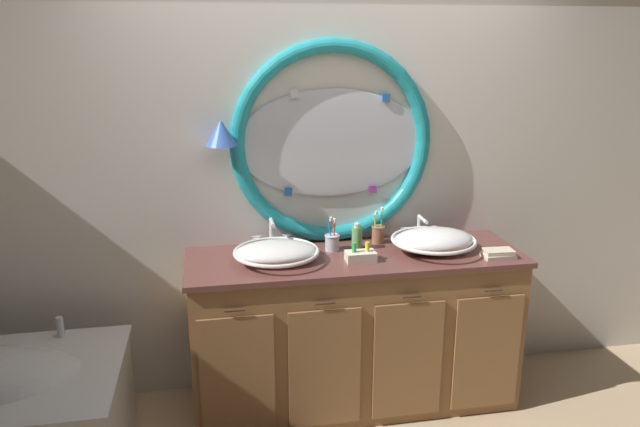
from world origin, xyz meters
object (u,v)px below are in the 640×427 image
at_px(toothbrush_holder_right, 378,233).
at_px(folded_hand_towel, 499,254).
at_px(toiletry_basket, 361,256).
at_px(toothbrush_holder_left, 332,242).
at_px(soap_dispenser, 357,237).
at_px(sink_basin_left, 276,252).
at_px(sink_basin_right, 433,240).

relative_size(toothbrush_holder_right, folded_hand_towel, 1.27).
xyz_separation_m(folded_hand_towel, toiletry_basket, (-0.75, 0.08, 0.01)).
xyz_separation_m(toothbrush_holder_left, soap_dispenser, (0.14, -0.01, 0.02)).
bearing_deg(sink_basin_left, toiletry_basket, -9.56).
xyz_separation_m(sink_basin_left, soap_dispenser, (0.47, 0.11, 0.02)).
bearing_deg(sink_basin_right, toiletry_basket, -170.26).
bearing_deg(sink_basin_right, soap_dispenser, 164.86).
xyz_separation_m(sink_basin_left, toothbrush_holder_right, (0.62, 0.20, 0.00)).
bearing_deg(folded_hand_towel, sink_basin_right, 153.52).
distance_m(folded_hand_towel, toiletry_basket, 0.75).
relative_size(toothbrush_holder_right, toiletry_basket, 1.35).
relative_size(toothbrush_holder_left, toothbrush_holder_right, 0.92).
relative_size(sink_basin_left, folded_hand_towel, 2.71).
relative_size(sink_basin_right, toothbrush_holder_right, 2.21).
relative_size(toothbrush_holder_right, soap_dispenser, 1.32).
xyz_separation_m(sink_basin_right, toothbrush_holder_left, (-0.55, 0.12, -0.01)).
distance_m(sink_basin_right, toothbrush_holder_right, 0.33).
height_order(sink_basin_left, toiletry_basket, sink_basin_left).
relative_size(sink_basin_right, toiletry_basket, 2.97).
bearing_deg(toothbrush_holder_right, toothbrush_holder_left, -164.30).
xyz_separation_m(toothbrush_holder_right, toiletry_basket, (-0.17, -0.28, -0.03)).
height_order(soap_dispenser, toiletry_basket, soap_dispenser).
bearing_deg(toiletry_basket, toothbrush_holder_left, 120.74).
bearing_deg(sink_basin_left, toothbrush_holder_right, 18.10).
distance_m(toothbrush_holder_right, toiletry_basket, 0.33).
bearing_deg(toothbrush_holder_right, sink_basin_left, -161.90).
bearing_deg(soap_dispenser, sink_basin_right, -15.14).
distance_m(sink_basin_left, sink_basin_right, 0.88).
bearing_deg(toiletry_basket, sink_basin_right, 9.74).
height_order(sink_basin_left, toothbrush_holder_left, toothbrush_holder_left).
distance_m(toothbrush_holder_left, toiletry_basket, 0.23).
bearing_deg(toothbrush_holder_left, sink_basin_right, -12.31).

